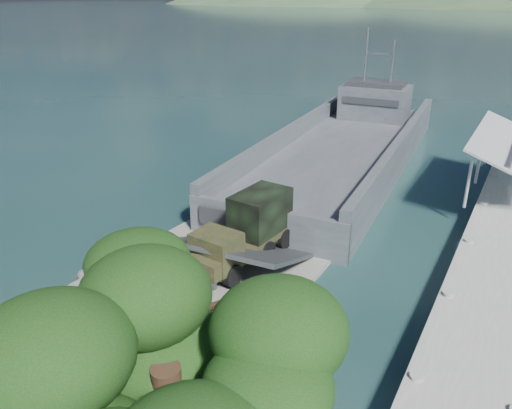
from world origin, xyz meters
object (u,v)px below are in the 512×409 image
Objects in this scene: military_truck at (246,230)px; soldier at (134,263)px; landing_craft at (343,157)px; overhang_tree at (161,353)px.

soldier is at bearing -123.24° from military_truck.
military_truck is 5.99m from soldier.
landing_craft is 18.52m from military_truck.
landing_craft is at bearing 80.89° from soldier.
soldier is (-2.21, -23.09, 0.55)m from landing_craft.
landing_craft reaches higher than military_truck.
overhang_tree is at bearing -61.86° from military_truck.
overhang_tree reaches higher than military_truck.
military_truck is 0.88× the size of overhang_tree.
landing_craft is at bearing 99.62° from military_truck.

